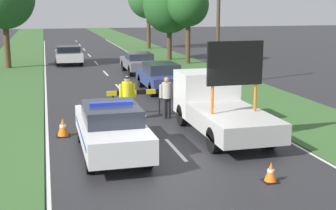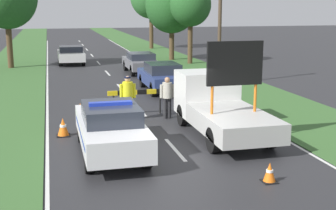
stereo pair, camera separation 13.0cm
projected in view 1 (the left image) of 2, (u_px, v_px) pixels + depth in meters
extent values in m
plane|color=#28282B|center=(181.00, 155.00, 14.10)|extent=(160.00, 160.00, 0.00)
cube|color=silver|center=(176.00, 149.00, 14.64)|extent=(0.12, 2.38, 0.01)
cube|color=silver|center=(140.00, 110.00, 20.10)|extent=(0.12, 2.38, 0.01)
cube|color=silver|center=(119.00, 88.00, 25.56)|extent=(0.12, 2.38, 0.01)
cube|color=silver|center=(106.00, 73.00, 31.03)|extent=(0.12, 2.38, 0.01)
cube|color=silver|center=(96.00, 63.00, 36.49)|extent=(0.12, 2.38, 0.01)
cube|color=silver|center=(89.00, 55.00, 41.96)|extent=(0.12, 2.38, 0.01)
cube|color=silver|center=(84.00, 50.00, 47.42)|extent=(0.12, 2.38, 0.01)
cube|color=silver|center=(80.00, 45.00, 52.88)|extent=(0.12, 2.38, 0.01)
cube|color=silver|center=(76.00, 41.00, 58.35)|extent=(0.12, 2.38, 0.01)
cube|color=silver|center=(45.00, 81.00, 27.65)|extent=(0.10, 66.58, 0.01)
cube|color=silver|center=(172.00, 76.00, 29.57)|extent=(0.10, 66.58, 0.01)
cube|color=#38602D|center=(11.00, 72.00, 31.50)|extent=(4.25, 120.00, 0.03)
cube|color=#38602D|center=(185.00, 66.00, 34.52)|extent=(4.25, 120.00, 0.03)
cube|color=white|center=(111.00, 131.00, 14.09)|extent=(1.81, 4.82, 0.70)
cube|color=#282D38|center=(111.00, 113.00, 13.83)|extent=(1.60, 2.22, 0.48)
cylinder|color=black|center=(81.00, 131.00, 15.38)|extent=(0.24, 0.73, 0.73)
cylinder|color=black|center=(129.00, 128.00, 15.77)|extent=(0.24, 0.73, 0.73)
cylinder|color=black|center=(90.00, 160.00, 12.55)|extent=(0.24, 0.73, 0.73)
cylinder|color=black|center=(147.00, 155.00, 12.94)|extent=(0.24, 0.73, 0.73)
cube|color=#1E38C6|center=(111.00, 104.00, 13.77)|extent=(1.27, 0.24, 0.10)
cube|color=#193399|center=(111.00, 130.00, 14.08)|extent=(1.82, 3.95, 0.10)
cube|color=black|center=(102.00, 115.00, 16.42)|extent=(1.00, 0.08, 0.42)
cube|color=white|center=(206.00, 93.00, 17.58)|extent=(2.12, 1.66, 1.61)
cube|color=#232833|center=(200.00, 82.00, 18.28)|extent=(1.80, 0.04, 0.71)
cube|color=#B2B2AD|center=(233.00, 122.00, 15.15)|extent=(2.12, 3.71, 0.64)
cylinder|color=#D16619|center=(212.00, 100.00, 14.80)|extent=(0.09, 0.09, 0.90)
cylinder|color=#D16619|center=(255.00, 98.00, 15.17)|extent=(0.09, 0.09, 0.90)
cube|color=black|center=(235.00, 63.00, 14.74)|extent=(1.85, 0.12, 1.40)
cylinder|color=black|center=(182.00, 115.00, 17.52)|extent=(0.24, 0.80, 0.80)
cylinder|color=black|center=(229.00, 112.00, 17.98)|extent=(0.24, 0.80, 0.80)
cylinder|color=black|center=(214.00, 140.00, 14.28)|extent=(0.24, 0.80, 0.80)
cylinder|color=black|center=(270.00, 136.00, 14.74)|extent=(0.24, 0.80, 0.80)
cylinder|color=black|center=(113.00, 106.00, 18.95)|extent=(0.07, 0.07, 0.85)
cylinder|color=black|center=(159.00, 103.00, 19.43)|extent=(0.07, 0.07, 0.85)
cube|color=yellow|center=(112.00, 93.00, 18.84)|extent=(0.40, 0.08, 0.19)
cube|color=black|center=(122.00, 93.00, 18.94)|extent=(0.40, 0.08, 0.19)
cube|color=yellow|center=(131.00, 92.00, 19.03)|extent=(0.40, 0.08, 0.19)
cube|color=black|center=(141.00, 92.00, 19.13)|extent=(0.40, 0.08, 0.19)
cube|color=yellow|center=(151.00, 92.00, 19.23)|extent=(0.40, 0.08, 0.19)
cube|color=black|center=(160.00, 91.00, 19.33)|extent=(0.40, 0.08, 0.19)
cylinder|color=#191E38|center=(125.00, 110.00, 18.23)|extent=(0.16, 0.16, 0.88)
cylinder|color=#191E38|center=(130.00, 109.00, 18.28)|extent=(0.16, 0.16, 0.88)
cylinder|color=yellow|center=(127.00, 90.00, 18.09)|extent=(0.40, 0.40, 0.66)
cylinder|color=yellow|center=(121.00, 91.00, 18.04)|extent=(0.13, 0.13, 0.56)
cylinder|color=yellow|center=(134.00, 91.00, 18.16)|extent=(0.13, 0.13, 0.56)
sphere|color=tan|center=(127.00, 79.00, 18.00)|extent=(0.23, 0.23, 0.23)
cylinder|color=#141933|center=(127.00, 77.00, 17.99)|extent=(0.26, 0.26, 0.06)
cylinder|color=#232326|center=(165.00, 108.00, 18.58)|extent=(0.16, 0.16, 0.83)
cylinder|color=#232326|center=(169.00, 108.00, 18.62)|extent=(0.16, 0.16, 0.83)
cylinder|color=#B2AD9E|center=(167.00, 90.00, 18.44)|extent=(0.38, 0.38, 0.62)
cylinder|color=#B2AD9E|center=(161.00, 91.00, 18.39)|extent=(0.12, 0.12, 0.53)
cylinder|color=#B2AD9E|center=(172.00, 91.00, 18.51)|extent=(0.12, 0.12, 0.53)
sphere|color=#A57A5B|center=(167.00, 80.00, 18.36)|extent=(0.21, 0.21, 0.21)
cube|color=black|center=(80.00, 116.00, 18.99)|extent=(0.40, 0.40, 0.03)
cone|color=orange|center=(80.00, 109.00, 18.93)|extent=(0.34, 0.34, 0.52)
cylinder|color=white|center=(80.00, 109.00, 18.93)|extent=(0.19, 0.19, 0.07)
cube|color=black|center=(63.00, 136.00, 16.14)|extent=(0.46, 0.46, 0.03)
cone|color=orange|center=(63.00, 127.00, 16.07)|extent=(0.39, 0.39, 0.61)
cylinder|color=white|center=(63.00, 126.00, 16.06)|extent=(0.22, 0.22, 0.08)
cube|color=black|center=(231.00, 116.00, 18.98)|extent=(0.38, 0.38, 0.03)
cone|color=orange|center=(231.00, 110.00, 18.93)|extent=(0.33, 0.33, 0.50)
cylinder|color=white|center=(231.00, 109.00, 18.92)|extent=(0.18, 0.18, 0.07)
cube|color=black|center=(270.00, 181.00, 11.98)|extent=(0.37, 0.37, 0.03)
cone|color=orange|center=(271.00, 171.00, 11.93)|extent=(0.32, 0.32, 0.49)
cylinder|color=white|center=(271.00, 171.00, 11.92)|extent=(0.18, 0.18, 0.07)
cube|color=navy|center=(161.00, 78.00, 24.50)|extent=(1.79, 4.50, 0.61)
cube|color=#282D38|center=(161.00, 68.00, 24.25)|extent=(1.57, 2.07, 0.51)
cylinder|color=black|center=(141.00, 81.00, 25.69)|extent=(0.24, 0.73, 0.73)
cylinder|color=black|center=(168.00, 79.00, 26.07)|extent=(0.24, 0.73, 0.73)
cylinder|color=black|center=(152.00, 89.00, 23.05)|extent=(0.24, 0.73, 0.73)
cylinder|color=black|center=(182.00, 88.00, 23.43)|extent=(0.24, 0.73, 0.73)
cube|color=slate|center=(139.00, 63.00, 30.99)|extent=(1.81, 4.41, 0.55)
cube|color=#282D38|center=(139.00, 56.00, 30.76)|extent=(1.59, 2.03, 0.43)
cylinder|color=black|center=(124.00, 65.00, 32.14)|extent=(0.24, 0.74, 0.74)
cylinder|color=black|center=(146.00, 65.00, 32.53)|extent=(0.24, 0.74, 0.74)
cylinder|color=black|center=(131.00, 71.00, 29.56)|extent=(0.24, 0.74, 0.74)
cylinder|color=black|center=(155.00, 70.00, 29.94)|extent=(0.24, 0.74, 0.74)
cube|color=silver|center=(69.00, 56.00, 35.76)|extent=(1.91, 4.32, 0.61)
cube|color=#282D38|center=(68.00, 49.00, 35.53)|extent=(1.68, 1.99, 0.43)
cylinder|color=black|center=(57.00, 58.00, 36.89)|extent=(0.24, 0.67, 0.67)
cylinder|color=black|center=(79.00, 57.00, 37.30)|extent=(0.24, 0.67, 0.67)
cylinder|color=black|center=(58.00, 62.00, 34.35)|extent=(0.24, 0.67, 0.67)
cylinder|color=black|center=(81.00, 61.00, 34.77)|extent=(0.24, 0.67, 0.67)
cylinder|color=#4C3823|center=(188.00, 42.00, 35.66)|extent=(0.37, 0.37, 3.29)
ellipsoid|color=#235623|center=(188.00, 5.00, 35.07)|extent=(3.11, 3.11, 3.26)
cylinder|color=#4C3823|center=(169.00, 43.00, 38.21)|extent=(0.41, 0.41, 2.81)
ellipsoid|color=#235623|center=(169.00, 5.00, 37.58)|extent=(4.25, 4.25, 4.46)
cylinder|color=#4C3823|center=(149.00, 31.00, 47.96)|extent=(0.41, 0.41, 3.68)
cylinder|color=#4C3823|center=(7.00, 44.00, 33.09)|extent=(0.41, 0.41, 3.40)
cylinder|color=#473828|center=(218.00, 29.00, 25.74)|extent=(0.20, 0.20, 6.25)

